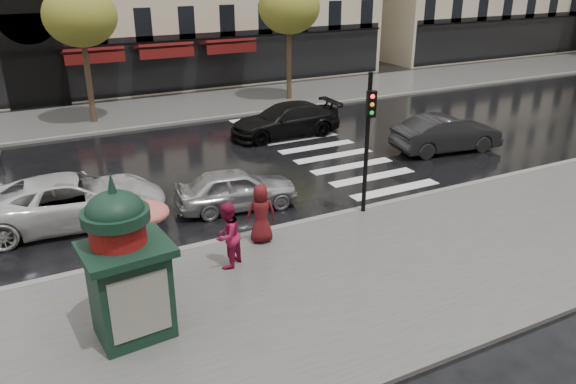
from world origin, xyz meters
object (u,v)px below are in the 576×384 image
car_silver (237,188)px  car_black (285,120)px  car_darkgrey (447,134)px  traffic_light (368,131)px  woman_umbrella (145,232)px  woman_red (227,235)px  man_burgundy (261,214)px  newsstand (130,290)px  morris_column (121,259)px  car_white (73,200)px

car_silver → car_black: (5.16, 6.59, 0.07)m
car_darkgrey → traffic_light: bearing=126.9°
woman_umbrella → traffic_light: traffic_light is taller
woman_umbrella → car_darkgrey: (14.10, 5.25, -0.89)m
traffic_light → car_black: (1.79, 9.02, -2.06)m
car_darkgrey → car_black: 7.24m
woman_red → man_burgundy: size_ratio=1.04×
newsstand → car_silver: bearing=49.5°
morris_column → car_white: bearing=91.9°
car_silver → car_darkgrey: car_darkgrey is taller
morris_column → car_white: size_ratio=0.66×
woman_red → car_darkgrey: bearing=165.8°
car_silver → car_darkgrey: (10.23, 1.43, 0.09)m
newsstand → car_darkgrey: 16.36m
newsstand → car_darkgrey: (14.86, 6.85, -0.45)m
car_black → car_white: bearing=-60.6°
woman_umbrella → man_burgundy: size_ratio=1.36×
woman_umbrella → morris_column: (-0.84, -1.42, 0.21)m
traffic_light → car_white: 9.27m
woman_red → car_silver: woman_red is taller
man_burgundy → morris_column: (-4.31, -2.49, 0.90)m
car_darkgrey → car_black: car_darkgrey is taller
woman_umbrella → newsstand: bearing=-115.3°
car_white → car_black: (10.08, 5.38, -0.02)m
woman_red → car_white: bearing=-94.0°
car_black → woman_red: bearing=-32.8°
woman_umbrella → car_silver: (3.87, 3.82, -0.98)m
woman_umbrella → car_silver: 5.52m
morris_column → traffic_light: (8.07, 2.81, 0.94)m
morris_column → car_silver: size_ratio=0.92×
newsstand → car_darkgrey: size_ratio=0.46×
woman_red → morris_column: size_ratio=0.49×
woman_red → car_black: (6.92, 10.23, -0.26)m
man_burgundy → newsstand: size_ratio=0.81×
car_silver → car_black: 8.37m
car_white → traffic_light: bearing=-108.5°
woman_red → car_black: bearing=-161.2°
woman_umbrella → morris_column: 1.66m
morris_column → traffic_light: traffic_light is taller
traffic_light → newsstand: traffic_light is taller
man_burgundy → car_white: man_burgundy is taller
car_darkgrey → woman_red: bearing=120.5°
woman_red → traffic_light: (5.13, 1.21, 1.80)m
woman_red → car_white: (-3.16, 4.84, -0.24)m
man_burgundy → newsstand: (-4.23, -2.67, 0.24)m
car_white → woman_umbrella: bearing=-163.0°
car_white → car_black: 11.42m
car_darkgrey → man_burgundy: bearing=119.0°
woman_umbrella → morris_column: size_ratio=0.64×
car_silver → car_darkgrey: size_ratio=0.85×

